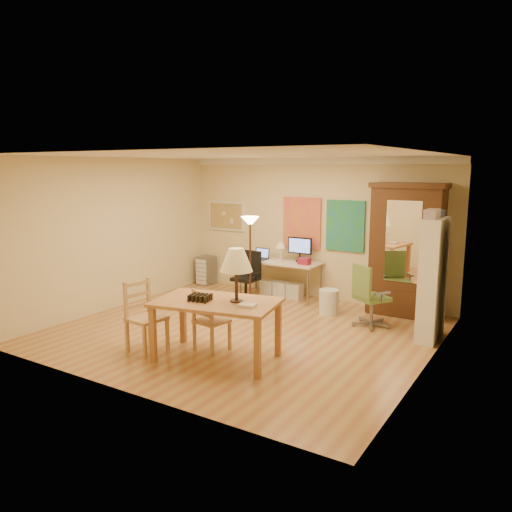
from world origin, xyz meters
The scene contains 16 objects.
floor centered at (0.00, 0.00, 0.00)m, with size 5.50×5.50×0.00m, color #A06539.
crown_molding centered at (0.00, 2.46, 2.64)m, with size 5.50×0.08×0.12m, color white.
corkboard centered at (-2.05, 2.47, 1.50)m, with size 0.90×0.04×0.62m, color tan.
art_panel_left centered at (-0.25, 2.47, 1.45)m, with size 0.80×0.04×1.00m, color gold.
art_panel_right centered at (0.65, 2.47, 1.45)m, with size 0.75×0.04×0.95m, color teal.
dining_table centered at (0.41, -1.11, 0.95)m, with size 1.76×1.25×1.50m.
ladder_chair_back centered at (0.05, -0.94, 0.42)m, with size 0.47×0.46×0.89m.
ladder_chair_left centered at (-0.71, -1.41, 0.46)m, with size 0.49×0.51×0.99m.
torchiere_lamp centered at (-0.40, 0.82, 1.37)m, with size 0.31×0.31×1.71m.
computer_desk centered at (-0.50, 2.16, 0.44)m, with size 1.58×0.69×1.20m.
office_chair_black centered at (-0.93, 1.53, 0.26)m, with size 0.59×0.59×0.96m.
office_chair_green centered at (1.58, 1.27, 0.27)m, with size 0.63×0.64×1.01m.
drawer_cart centered at (-2.45, 2.25, 0.31)m, with size 0.31×0.37×0.62m.
armoire centered at (1.86, 2.24, 0.99)m, with size 1.24×0.59×2.27m.
bookshelf centered at (2.55, 1.14, 0.90)m, with size 0.27×0.72×1.81m.
wastebin centered at (0.75, 1.57, 0.22)m, with size 0.34×0.34×0.43m, color silver.
Camera 1 is at (4.08, -6.25, 2.52)m, focal length 35.00 mm.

